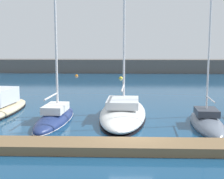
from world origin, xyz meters
TOP-DOWN VIEW (x-y plane):
  - ground_plane at (0.00, 0.00)m, footprint 120.00×120.00m
  - dock_pier at (0.00, -1.39)m, footprint 23.66×1.77m
  - breakwater_seawall at (0.00, 39.89)m, footprint 108.00×3.73m
  - sailboat_navy_second at (-4.99, 4.25)m, footprint 2.35×7.17m
  - sailboat_white_third at (-0.46, 5.64)m, footprint 3.64×10.36m
  - sailboat_slate_fourth at (4.79, 3.32)m, footprint 2.21×6.42m
  - mooring_buoy_yellow at (-0.76, 30.12)m, footprint 0.60×0.60m
  - mooring_buoy_orange at (-7.86, 33.43)m, footprint 0.52×0.52m

SIDE VIEW (x-z plane):
  - ground_plane at x=0.00m, z-range 0.00..0.00m
  - mooring_buoy_yellow at x=-0.76m, z-range -0.30..0.30m
  - mooring_buoy_orange at x=-7.86m, z-range -0.26..0.26m
  - dock_pier at x=0.00m, z-range 0.00..0.44m
  - sailboat_slate_fourth at x=4.79m, z-range -5.19..5.73m
  - sailboat_navy_second at x=-4.99m, z-range -5.29..5.86m
  - sailboat_white_third at x=-0.46m, z-range -8.01..8.84m
  - breakwater_seawall at x=0.00m, z-range 0.00..2.36m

